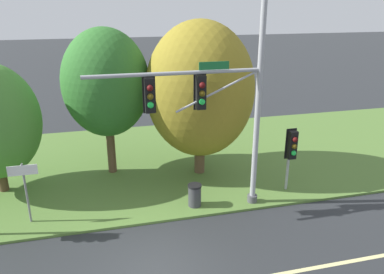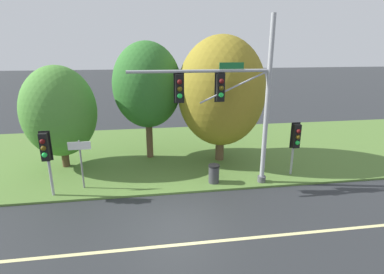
{
  "view_description": "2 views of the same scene",
  "coord_description": "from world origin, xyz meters",
  "px_view_note": "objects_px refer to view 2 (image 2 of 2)",
  "views": [
    {
      "loc": [
        -1.23,
        -9.64,
        7.94
      ],
      "look_at": [
        2.27,
        4.36,
        2.67
      ],
      "focal_mm": 35.0,
      "sensor_mm": 36.0,
      "label": 1
    },
    {
      "loc": [
        -0.99,
        -10.02,
        6.65
      ],
      "look_at": [
        1.11,
        3.91,
        2.32
      ],
      "focal_mm": 28.0,
      "sensor_mm": 36.0,
      "label": 2
    }
  ],
  "objects_px": {
    "route_sign_post": "(81,157)",
    "tree_left_of_mast": "(147,85)",
    "traffic_signal_mast": "(233,97)",
    "tree_behind_signpost": "(221,92)",
    "pedestrian_signal_further_along": "(296,139)",
    "tree_nearest_road": "(59,112)",
    "pedestrian_signal_near_kerb": "(46,151)",
    "trash_bin": "(214,174)"
  },
  "relations": [
    {
      "from": "route_sign_post",
      "to": "tree_left_of_mast",
      "type": "distance_m",
      "value": 5.67
    },
    {
      "from": "traffic_signal_mast",
      "to": "route_sign_post",
      "type": "height_order",
      "value": "traffic_signal_mast"
    },
    {
      "from": "tree_behind_signpost",
      "to": "pedestrian_signal_further_along",
      "type": "bearing_deg",
      "value": -41.0
    },
    {
      "from": "pedestrian_signal_further_along",
      "to": "tree_left_of_mast",
      "type": "bearing_deg",
      "value": 152.13
    },
    {
      "from": "tree_left_of_mast",
      "to": "tree_behind_signpost",
      "type": "bearing_deg",
      "value": -14.54
    },
    {
      "from": "tree_nearest_road",
      "to": "pedestrian_signal_further_along",
      "type": "bearing_deg",
      "value": -14.28
    },
    {
      "from": "traffic_signal_mast",
      "to": "pedestrian_signal_near_kerb",
      "type": "relative_size",
      "value": 2.58
    },
    {
      "from": "tree_nearest_road",
      "to": "trash_bin",
      "type": "relative_size",
      "value": 6.02
    },
    {
      "from": "tree_nearest_road",
      "to": "tree_behind_signpost",
      "type": "xyz_separation_m",
      "value": [
        8.82,
        -0.25,
        0.91
      ]
    },
    {
      "from": "pedestrian_signal_near_kerb",
      "to": "tree_left_of_mast",
      "type": "xyz_separation_m",
      "value": [
        4.46,
        4.48,
        2.14
      ]
    },
    {
      "from": "traffic_signal_mast",
      "to": "tree_nearest_road",
      "type": "bearing_deg",
      "value": 157.19
    },
    {
      "from": "pedestrian_signal_further_along",
      "to": "tree_left_of_mast",
      "type": "xyz_separation_m",
      "value": [
        -7.34,
        3.88,
        2.34
      ]
    },
    {
      "from": "tree_left_of_mast",
      "to": "tree_behind_signpost",
      "type": "xyz_separation_m",
      "value": [
        4.1,
        -1.06,
        -0.29
      ]
    },
    {
      "from": "traffic_signal_mast",
      "to": "tree_nearest_road",
      "type": "height_order",
      "value": "traffic_signal_mast"
    },
    {
      "from": "pedestrian_signal_further_along",
      "to": "trash_bin",
      "type": "bearing_deg",
      "value": -176.87
    },
    {
      "from": "tree_left_of_mast",
      "to": "tree_behind_signpost",
      "type": "distance_m",
      "value": 4.24
    },
    {
      "from": "route_sign_post",
      "to": "trash_bin",
      "type": "xyz_separation_m",
      "value": [
        6.28,
        -0.35,
        -1.13
      ]
    },
    {
      "from": "traffic_signal_mast",
      "to": "pedestrian_signal_near_kerb",
      "type": "distance_m",
      "value": 8.52
    },
    {
      "from": "route_sign_post",
      "to": "tree_behind_signpost",
      "type": "relative_size",
      "value": 0.33
    },
    {
      "from": "pedestrian_signal_further_along",
      "to": "route_sign_post",
      "type": "xyz_separation_m",
      "value": [
        -10.56,
        0.11,
        -0.42
      ]
    },
    {
      "from": "pedestrian_signal_further_along",
      "to": "tree_nearest_road",
      "type": "distance_m",
      "value": 12.5
    },
    {
      "from": "tree_nearest_road",
      "to": "tree_left_of_mast",
      "type": "xyz_separation_m",
      "value": [
        4.72,
        0.81,
        1.2
      ]
    },
    {
      "from": "trash_bin",
      "to": "tree_nearest_road",
      "type": "bearing_deg",
      "value": 157.03
    },
    {
      "from": "pedestrian_signal_further_along",
      "to": "tree_left_of_mast",
      "type": "height_order",
      "value": "tree_left_of_mast"
    },
    {
      "from": "tree_nearest_road",
      "to": "tree_behind_signpost",
      "type": "bearing_deg",
      "value": -1.63
    },
    {
      "from": "pedestrian_signal_near_kerb",
      "to": "tree_behind_signpost",
      "type": "relative_size",
      "value": 0.43
    },
    {
      "from": "tree_nearest_road",
      "to": "tree_behind_signpost",
      "type": "relative_size",
      "value": 0.78
    },
    {
      "from": "pedestrian_signal_near_kerb",
      "to": "route_sign_post",
      "type": "bearing_deg",
      "value": 29.7
    },
    {
      "from": "tree_left_of_mast",
      "to": "pedestrian_signal_near_kerb",
      "type": "bearing_deg",
      "value": -134.86
    },
    {
      "from": "pedestrian_signal_further_along",
      "to": "route_sign_post",
      "type": "bearing_deg",
      "value": 179.39
    },
    {
      "from": "tree_nearest_road",
      "to": "route_sign_post",
      "type": "bearing_deg",
      "value": -62.95
    },
    {
      "from": "pedestrian_signal_further_along",
      "to": "tree_behind_signpost",
      "type": "relative_size",
      "value": 0.4
    },
    {
      "from": "route_sign_post",
      "to": "tree_left_of_mast",
      "type": "height_order",
      "value": "tree_left_of_mast"
    },
    {
      "from": "pedestrian_signal_further_along",
      "to": "trash_bin",
      "type": "relative_size",
      "value": 3.05
    },
    {
      "from": "tree_nearest_road",
      "to": "tree_behind_signpost",
      "type": "height_order",
      "value": "tree_behind_signpost"
    },
    {
      "from": "traffic_signal_mast",
      "to": "tree_nearest_road",
      "type": "distance_m",
      "value": 9.32
    },
    {
      "from": "traffic_signal_mast",
      "to": "trash_bin",
      "type": "bearing_deg",
      "value": 158.96
    },
    {
      "from": "traffic_signal_mast",
      "to": "pedestrian_signal_further_along",
      "type": "bearing_deg",
      "value": 8.32
    },
    {
      "from": "tree_behind_signpost",
      "to": "tree_nearest_road",
      "type": "bearing_deg",
      "value": 178.37
    },
    {
      "from": "pedestrian_signal_near_kerb",
      "to": "tree_left_of_mast",
      "type": "bearing_deg",
      "value": 45.14
    },
    {
      "from": "pedestrian_signal_near_kerb",
      "to": "trash_bin",
      "type": "distance_m",
      "value": 7.73
    },
    {
      "from": "tree_left_of_mast",
      "to": "route_sign_post",
      "type": "bearing_deg",
      "value": -130.44
    }
  ]
}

